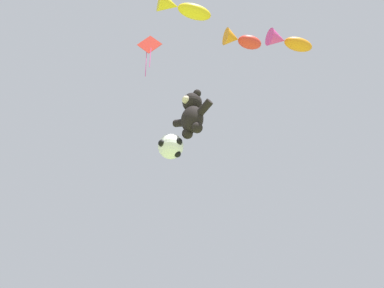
{
  "coord_description": "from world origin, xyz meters",
  "views": [
    {
      "loc": [
        7.78,
        -3.56,
        1.17
      ],
      "look_at": [
        0.55,
        3.59,
        8.23
      ],
      "focal_mm": 35.0,
      "sensor_mm": 36.0,
      "label": 1
    }
  ],
  "objects": [
    {
      "name": "fish_kite_goldfin",
      "position": [
        1.04,
        2.52,
        14.01
      ],
      "size": [
        1.57,
        2.25,
        0.78
      ],
      "color": "yellow"
    },
    {
      "name": "fish_kite_crimson",
      "position": [
        1.97,
        4.99,
        13.39
      ],
      "size": [
        1.31,
        1.69,
        0.73
      ],
      "color": "red"
    },
    {
      "name": "diamond_kite",
      "position": [
        -1.8,
        3.15,
        14.59
      ],
      "size": [
        0.88,
        0.82,
        2.5
      ],
      "color": "red"
    },
    {
      "name": "teddy_bear_kite",
      "position": [
        0.14,
        3.99,
        9.98
      ],
      "size": [
        1.95,
        0.86,
        1.98
      ],
      "color": "black"
    },
    {
      "name": "fish_kite_tangerine",
      "position": [
        2.96,
        7.12,
        14.24
      ],
      "size": [
        1.58,
        2.19,
        0.78
      ],
      "color": "orange"
    },
    {
      "name": "soccer_ball_kite",
      "position": [
        -0.72,
        3.76,
        8.83
      ],
      "size": [
        1.03,
        1.02,
        0.94
      ],
      "color": "white"
    }
  ]
}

